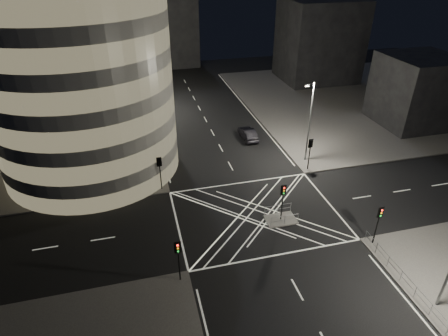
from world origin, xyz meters
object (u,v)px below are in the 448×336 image
object	(u,v)px
traffic_signal_nr	(379,219)
sedan	(248,134)
traffic_signal_nl	(178,254)
traffic_signal_fr	(310,149)
central_island	(281,220)
street_lamp_left_far	(138,80)
street_lamp_right_far	(309,120)
street_lamp_left_near	(147,126)
traffic_signal_island	(283,196)
traffic_signal_fl	(160,167)

from	to	relation	value
traffic_signal_nr	sedan	xyz separation A→B (m)	(-4.43, 23.59, -2.14)
traffic_signal_nl	traffic_signal_fr	xyz separation A→B (m)	(17.60, 13.60, 0.00)
central_island	traffic_signal_fr	bearing A→B (deg)	50.67
traffic_signal_nl	street_lamp_left_far	distance (m)	36.90
traffic_signal_nr	street_lamp_right_far	world-z (taller)	street_lamp_right_far
traffic_signal_fr	street_lamp_left_far	size ratio (longest dim) A/B	0.40
central_island	traffic_signal_nr	bearing A→B (deg)	-37.93
traffic_signal_nl	street_lamp_left_near	size ratio (longest dim) A/B	0.40
street_lamp_left_far	sedan	distance (m)	19.69
traffic_signal_nr	traffic_signal_island	size ratio (longest dim) A/B	1.00
traffic_signal_nl	sedan	distance (m)	27.11
central_island	street_lamp_right_far	distance (m)	13.98
street_lamp_left_near	street_lamp_left_far	world-z (taller)	same
traffic_signal_fl	traffic_signal_nl	size ratio (longest dim) A/B	1.00
street_lamp_right_far	traffic_signal_nr	bearing A→B (deg)	-92.30
street_lamp_left_near	sedan	size ratio (longest dim) A/B	2.12
traffic_signal_nr	street_lamp_left_far	bearing A→B (deg)	116.36
central_island	traffic_signal_nr	world-z (taller)	traffic_signal_nr
traffic_signal_nr	street_lamp_left_near	bearing A→B (deg)	134.13
traffic_signal_nr	traffic_signal_island	distance (m)	8.62
traffic_signal_nl	street_lamp_left_near	xyz separation A→B (m)	(-0.64, 18.80, 2.63)
traffic_signal_fl	central_island	bearing A→B (deg)	-37.54
traffic_signal_nr	traffic_signal_island	bearing A→B (deg)	142.07
traffic_signal_fl	traffic_signal_nr	xyz separation A→B (m)	(17.60, -13.60, 0.00)
central_island	traffic_signal_island	xyz separation A→B (m)	(0.00, 0.00, 2.84)
traffic_signal_fl	traffic_signal_nl	world-z (taller)	same
street_lamp_left_far	street_lamp_right_far	world-z (taller)	same
traffic_signal_fl	traffic_signal_nl	bearing A→B (deg)	-90.00
street_lamp_left_near	street_lamp_left_far	distance (m)	18.00
central_island	street_lamp_left_near	xyz separation A→B (m)	(-11.44, 13.50, 5.47)
street_lamp_left_far	street_lamp_right_far	size ratio (longest dim) A/B	1.00
street_lamp_left_far	central_island	bearing A→B (deg)	-70.05
central_island	street_lamp_right_far	world-z (taller)	street_lamp_right_far
sedan	traffic_signal_island	bearing A→B (deg)	81.18
traffic_signal_fr	sedan	bearing A→B (deg)	113.89
traffic_signal_nl	sedan	bearing A→B (deg)	60.82
street_lamp_left_near	street_lamp_left_far	size ratio (longest dim) A/B	1.00
traffic_signal_fr	central_island	bearing A→B (deg)	-129.33
traffic_signal_fl	sedan	xyz separation A→B (m)	(13.17, 9.99, -2.14)
sedan	traffic_signal_fr	bearing A→B (deg)	112.47
central_island	sedan	world-z (taller)	sedan
central_island	street_lamp_right_far	bearing A→B (deg)	54.70
traffic_signal_nr	traffic_signal_island	xyz separation A→B (m)	(-6.80, 5.30, 0.00)
traffic_signal_nl	street_lamp_left_far	xyz separation A→B (m)	(-0.64, 36.80, 2.63)
central_island	sedan	size ratio (longest dim) A/B	0.64
sedan	central_island	bearing A→B (deg)	81.18
street_lamp_right_far	street_lamp_left_near	bearing A→B (deg)	170.97
central_island	sedan	xyz separation A→B (m)	(2.37, 18.29, 0.70)
traffic_signal_fl	street_lamp_right_far	xyz separation A→B (m)	(18.24, 2.20, 2.63)
traffic_signal_fr	sedan	world-z (taller)	traffic_signal_fr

